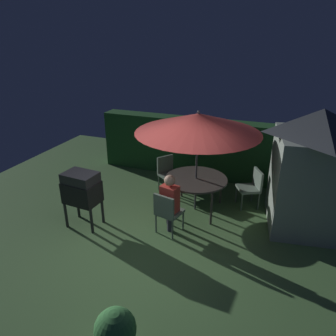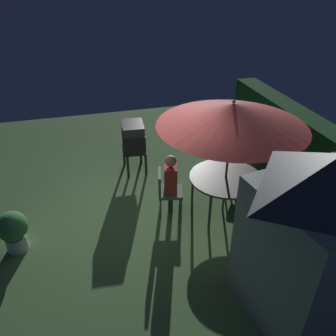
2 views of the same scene
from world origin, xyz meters
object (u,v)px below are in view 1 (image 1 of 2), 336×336
object	(u,v)px
chair_far_side	(252,186)
patio_umbrella	(198,123)
potted_plant_by_shed	(116,334)
person_in_red	(170,197)
bbq_grill	(82,189)
patio_table	(196,180)
chair_toward_hedge	(168,171)
garden_shed	(313,169)
chair_near_shed	(167,211)

from	to	relation	value
chair_far_side	patio_umbrella	bearing A→B (deg)	-152.15
potted_plant_by_shed	person_in_red	bearing A→B (deg)	97.12
person_in_red	bbq_grill	bearing A→B (deg)	-167.02
patio_table	chair_far_side	bearing A→B (deg)	27.85
potted_plant_by_shed	chair_toward_hedge	bearing A→B (deg)	102.88
garden_shed	potted_plant_by_shed	world-z (taller)	garden_shed
patio_umbrella	chair_toward_hedge	xyz separation A→B (m)	(-0.93, 0.70, -1.53)
garden_shed	person_in_red	size ratio (longest dim) A/B	1.98
potted_plant_by_shed	garden_shed	bearing A→B (deg)	61.56
patio_umbrella	patio_table	bearing A→B (deg)	180.00
patio_umbrella	chair_toward_hedge	world-z (taller)	patio_umbrella
patio_umbrella	person_in_red	size ratio (longest dim) A/B	2.11
patio_umbrella	chair_toward_hedge	bearing A→B (deg)	143.33
garden_shed	patio_umbrella	world-z (taller)	garden_shed
garden_shed	patio_umbrella	xyz separation A→B (m)	(-2.33, -0.22, 0.78)
bbq_grill	chair_toward_hedge	world-z (taller)	bbq_grill
patio_umbrella	chair_toward_hedge	size ratio (longest dim) A/B	2.95
patio_umbrella	chair_near_shed	bearing A→B (deg)	-103.38
patio_table	bbq_grill	size ratio (longest dim) A/B	1.16
patio_umbrella	person_in_red	bearing A→B (deg)	-103.38
bbq_grill	chair_near_shed	bearing A→B (deg)	10.50
chair_near_shed	chair_far_side	size ratio (longest dim) A/B	1.00
garden_shed	chair_near_shed	bearing A→B (deg)	-152.80
chair_near_shed	chair_far_side	xyz separation A→B (m)	(1.44, 1.73, 0.00)
chair_near_shed	chair_far_side	bearing A→B (deg)	50.29
patio_table	patio_umbrella	size ratio (longest dim) A/B	0.53
patio_table	chair_toward_hedge	xyz separation A→B (m)	(-0.93, 0.70, -0.21)
patio_umbrella	bbq_grill	size ratio (longest dim) A/B	2.21
patio_umbrella	person_in_red	distance (m)	1.65
garden_shed	patio_umbrella	distance (m)	2.47
potted_plant_by_shed	person_in_red	world-z (taller)	person_in_red
patio_table	person_in_red	world-z (taller)	person_in_red
chair_toward_hedge	patio_umbrella	bearing A→B (deg)	-36.67
garden_shed	bbq_grill	size ratio (longest dim) A/B	2.07
person_in_red	chair_toward_hedge	bearing A→B (deg)	111.80
garden_shed	person_in_red	distance (m)	2.90
chair_toward_hedge	person_in_red	world-z (taller)	person_in_red
garden_shed	patio_table	distance (m)	2.40
chair_far_side	potted_plant_by_shed	bearing A→B (deg)	-103.31
chair_toward_hedge	person_in_red	size ratio (longest dim) A/B	0.71
chair_toward_hedge	patio_table	bearing A→B (deg)	-36.67
chair_near_shed	potted_plant_by_shed	bearing A→B (deg)	-82.26
garden_shed	potted_plant_by_shed	xyz separation A→B (m)	(-2.22, -4.10, -0.83)
chair_near_shed	chair_toward_hedge	world-z (taller)	same
person_in_red	patio_umbrella	bearing A→B (deg)	76.62
bbq_grill	garden_shed	bearing A→B (deg)	20.90
bbq_grill	patio_umbrella	bearing A→B (deg)	35.55
chair_far_side	potted_plant_by_shed	size ratio (longest dim) A/B	1.17
chair_toward_hedge	potted_plant_by_shed	bearing A→B (deg)	-77.12
chair_far_side	chair_near_shed	bearing A→B (deg)	-129.71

